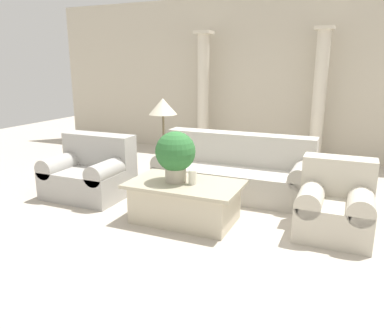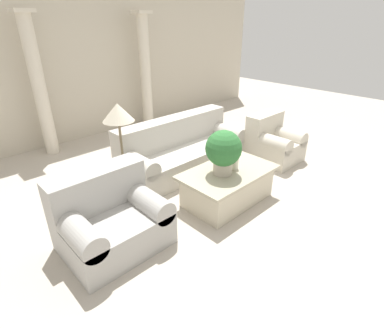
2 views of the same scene
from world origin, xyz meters
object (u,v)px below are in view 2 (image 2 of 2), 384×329
object	(u,v)px
coffee_table	(228,186)
potted_plant	(223,150)
sofa_long	(182,150)
loveseat	(110,218)
armchair	(273,142)
floor_lamp	(118,117)

from	to	relation	value
coffee_table	potted_plant	distance (m)	0.59
sofa_long	loveseat	bearing A→B (deg)	-154.53
coffee_table	potted_plant	bearing A→B (deg)	178.42
sofa_long	loveseat	xyz separation A→B (m)	(-1.89, -0.90, 0.01)
loveseat	armchair	world-z (taller)	loveseat
floor_lamp	armchair	world-z (taller)	floor_lamp
floor_lamp	armchair	distance (m)	2.85
loveseat	floor_lamp	distance (m)	1.41
coffee_table	loveseat	bearing A→B (deg)	168.67
coffee_table	floor_lamp	bearing A→B (deg)	127.10
loveseat	coffee_table	xyz separation A→B (m)	(1.65, -0.33, -0.10)
coffee_table	floor_lamp	distance (m)	1.77
sofa_long	coffee_table	world-z (taller)	sofa_long
potted_plant	armchair	world-z (taller)	potted_plant
floor_lamp	potted_plant	bearing A→B (deg)	-56.74
potted_plant	armchair	xyz separation A→B (m)	(1.80, 0.35, -0.48)
potted_plant	armchair	distance (m)	1.90
sofa_long	potted_plant	world-z (taller)	potted_plant
sofa_long	floor_lamp	distance (m)	1.42
floor_lamp	armchair	size ratio (longest dim) A/B	1.64
potted_plant	coffee_table	bearing A→B (deg)	-1.58
loveseat	coffee_table	bearing A→B (deg)	-11.33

